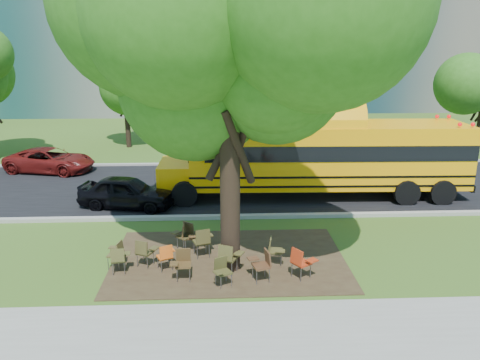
{
  "coord_description": "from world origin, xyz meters",
  "views": [
    {
      "loc": [
        0.75,
        -13.46,
        6.32
      ],
      "look_at": [
        1.51,
        3.29,
        1.42
      ],
      "focal_mm": 35.0,
      "sensor_mm": 36.0,
      "label": 1
    }
  ],
  "objects_px": {
    "chair_4": "(228,256)",
    "chair_8": "(117,252)",
    "main_tree": "(229,60)",
    "chair_11": "(203,240)",
    "chair_1": "(145,250)",
    "chair_10": "(187,235)",
    "bg_car_red": "(50,160)",
    "chair_0": "(119,258)",
    "chair_7": "(301,261)",
    "school_bus": "(325,155)",
    "chair_6": "(263,262)",
    "black_car": "(127,192)",
    "chair_2": "(166,255)",
    "chair_9": "(185,233)",
    "chair_12": "(274,248)",
    "chair_5": "(222,269)",
    "chair_3": "(182,261)"
  },
  "relations": [
    {
      "from": "chair_6",
      "to": "black_car",
      "type": "distance_m",
      "value": 7.93
    },
    {
      "from": "school_bus",
      "to": "chair_11",
      "type": "distance_m",
      "value": 7.79
    },
    {
      "from": "main_tree",
      "to": "chair_0",
      "type": "relative_size",
      "value": 11.53
    },
    {
      "from": "chair_9",
      "to": "chair_12",
      "type": "height_order",
      "value": "chair_9"
    },
    {
      "from": "chair_3",
      "to": "chair_2",
      "type": "bearing_deg",
      "value": -48.21
    },
    {
      "from": "chair_1",
      "to": "chair_10",
      "type": "relative_size",
      "value": 1.0
    },
    {
      "from": "chair_4",
      "to": "chair_8",
      "type": "xyz_separation_m",
      "value": [
        -3.23,
        0.58,
        -0.07
      ]
    },
    {
      "from": "chair_7",
      "to": "school_bus",
      "type": "bearing_deg",
      "value": 129.3
    },
    {
      "from": "main_tree",
      "to": "chair_2",
      "type": "distance_m",
      "value": 5.72
    },
    {
      "from": "main_tree",
      "to": "chair_12",
      "type": "height_order",
      "value": "main_tree"
    },
    {
      "from": "main_tree",
      "to": "chair_5",
      "type": "height_order",
      "value": "main_tree"
    },
    {
      "from": "chair_9",
      "to": "bg_car_red",
      "type": "relative_size",
      "value": 0.2
    },
    {
      "from": "chair_3",
      "to": "chair_10",
      "type": "height_order",
      "value": "chair_3"
    },
    {
      "from": "chair_4",
      "to": "chair_10",
      "type": "distance_m",
      "value": 2.12
    },
    {
      "from": "school_bus",
      "to": "chair_3",
      "type": "bearing_deg",
      "value": -126.1
    },
    {
      "from": "chair_9",
      "to": "black_car",
      "type": "height_order",
      "value": "black_car"
    },
    {
      "from": "chair_10",
      "to": "bg_car_red",
      "type": "height_order",
      "value": "bg_car_red"
    },
    {
      "from": "main_tree",
      "to": "chair_2",
      "type": "relative_size",
      "value": 11.57
    },
    {
      "from": "bg_car_red",
      "to": "chair_11",
      "type": "bearing_deg",
      "value": -128.89
    },
    {
      "from": "chair_7",
      "to": "chair_10",
      "type": "distance_m",
      "value": 3.86
    },
    {
      "from": "main_tree",
      "to": "bg_car_red",
      "type": "distance_m",
      "value": 15.19
    },
    {
      "from": "main_tree",
      "to": "black_car",
      "type": "xyz_separation_m",
      "value": [
        -3.99,
        5.47,
        -5.27
      ]
    },
    {
      "from": "chair_0",
      "to": "chair_7",
      "type": "xyz_separation_m",
      "value": [
        5.08,
        -0.55,
        0.06
      ]
    },
    {
      "from": "chair_0",
      "to": "chair_2",
      "type": "xyz_separation_m",
      "value": [
        1.3,
        0.14,
        -0.0
      ]
    },
    {
      "from": "chair_7",
      "to": "chair_1",
      "type": "bearing_deg",
      "value": -135.88
    },
    {
      "from": "chair_8",
      "to": "bg_car_red",
      "type": "distance_m",
      "value": 12.29
    },
    {
      "from": "chair_2",
      "to": "chair_10",
      "type": "xyz_separation_m",
      "value": [
        0.52,
        1.37,
        0.03
      ]
    },
    {
      "from": "chair_3",
      "to": "chair_9",
      "type": "height_order",
      "value": "chair_9"
    },
    {
      "from": "chair_0",
      "to": "chair_3",
      "type": "bearing_deg",
      "value": -19.31
    },
    {
      "from": "chair_0",
      "to": "chair_7",
      "type": "bearing_deg",
      "value": -13.37
    },
    {
      "from": "chair_12",
      "to": "chair_7",
      "type": "bearing_deg",
      "value": 43.95
    },
    {
      "from": "chair_5",
      "to": "chair_8",
      "type": "bearing_deg",
      "value": -48.09
    },
    {
      "from": "chair_3",
      "to": "chair_12",
      "type": "distance_m",
      "value": 2.74
    },
    {
      "from": "school_bus",
      "to": "chair_5",
      "type": "distance_m",
      "value": 8.92
    },
    {
      "from": "school_bus",
      "to": "chair_5",
      "type": "height_order",
      "value": "school_bus"
    },
    {
      "from": "chair_7",
      "to": "bg_car_red",
      "type": "height_order",
      "value": "bg_car_red"
    },
    {
      "from": "chair_9",
      "to": "main_tree",
      "type": "bearing_deg",
      "value": 174.18
    },
    {
      "from": "chair_5",
      "to": "black_car",
      "type": "xyz_separation_m",
      "value": [
        -3.73,
        6.5,
        0.14
      ]
    },
    {
      "from": "chair_3",
      "to": "chair_11",
      "type": "bearing_deg",
      "value": -113.24
    },
    {
      "from": "chair_7",
      "to": "bg_car_red",
      "type": "bearing_deg",
      "value": -171.54
    },
    {
      "from": "chair_2",
      "to": "bg_car_red",
      "type": "xyz_separation_m",
      "value": [
        -7.05,
        11.18,
        0.11
      ]
    },
    {
      "from": "school_bus",
      "to": "bg_car_red",
      "type": "bearing_deg",
      "value": 162.19
    },
    {
      "from": "main_tree",
      "to": "school_bus",
      "type": "relative_size",
      "value": 0.74
    },
    {
      "from": "chair_12",
      "to": "chair_3",
      "type": "bearing_deg",
      "value": -64.42
    },
    {
      "from": "chair_2",
      "to": "chair_6",
      "type": "bearing_deg",
      "value": -40.33
    },
    {
      "from": "chair_10",
      "to": "chair_8",
      "type": "bearing_deg",
      "value": -63.29
    },
    {
      "from": "main_tree",
      "to": "chair_11",
      "type": "height_order",
      "value": "main_tree"
    },
    {
      "from": "main_tree",
      "to": "chair_4",
      "type": "height_order",
      "value": "main_tree"
    },
    {
      "from": "chair_4",
      "to": "bg_car_red",
      "type": "bearing_deg",
      "value": 152.43
    },
    {
      "from": "chair_1",
      "to": "school_bus",
      "type": "bearing_deg",
      "value": 68.43
    }
  ]
}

